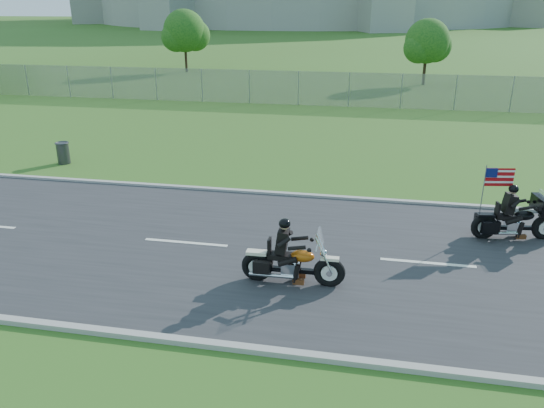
# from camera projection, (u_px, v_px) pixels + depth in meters

# --- Properties ---
(ground) EXTENTS (420.00, 420.00, 0.00)m
(ground) POSITION_uv_depth(u_px,v_px,m) (262.00, 250.00, 13.23)
(ground) COLOR #324D18
(ground) RESTS_ON ground
(road) EXTENTS (120.00, 8.00, 0.04)m
(road) POSITION_uv_depth(u_px,v_px,m) (262.00, 250.00, 13.22)
(road) COLOR #28282B
(road) RESTS_ON ground
(curb_north) EXTENTS (120.00, 0.18, 0.12)m
(curb_north) POSITION_uv_depth(u_px,v_px,m) (288.00, 195.00, 16.93)
(curb_north) COLOR #9E9B93
(curb_north) RESTS_ON ground
(curb_south) EXTENTS (120.00, 0.18, 0.12)m
(curb_south) POSITION_uv_depth(u_px,v_px,m) (216.00, 345.00, 9.50)
(curb_south) COLOR #9E9B93
(curb_south) RESTS_ON ground
(fence) EXTENTS (60.00, 0.03, 2.00)m
(fence) POSITION_uv_depth(u_px,v_px,m) (249.00, 87.00, 32.10)
(fence) COLOR gray
(fence) RESTS_ON ground
(tree_fence_near) EXTENTS (3.52, 3.28, 4.75)m
(tree_fence_near) POSITION_uv_depth(u_px,v_px,m) (428.00, 44.00, 38.65)
(tree_fence_near) COLOR #382316
(tree_fence_near) RESTS_ON ground
(tree_fence_mid) EXTENTS (3.96, 3.69, 5.30)m
(tree_fence_mid) POSITION_uv_depth(u_px,v_px,m) (185.00, 33.00, 45.74)
(tree_fence_mid) COLOR #382316
(tree_fence_mid) RESTS_ON ground
(motorcycle_lead) EXTENTS (2.29, 0.55, 1.54)m
(motorcycle_lead) POSITION_uv_depth(u_px,v_px,m) (291.00, 264.00, 11.50)
(motorcycle_lead) COLOR black
(motorcycle_lead) RESTS_ON ground
(motorcycle_follow) EXTENTS (2.24, 0.87, 1.87)m
(motorcycle_follow) POSITION_uv_depth(u_px,v_px,m) (515.00, 221.00, 13.66)
(motorcycle_follow) COLOR black
(motorcycle_follow) RESTS_ON ground
(trash_can) EXTENTS (0.57, 0.57, 0.80)m
(trash_can) POSITION_uv_depth(u_px,v_px,m) (63.00, 153.00, 20.23)
(trash_can) COLOR #3D3D42
(trash_can) RESTS_ON ground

